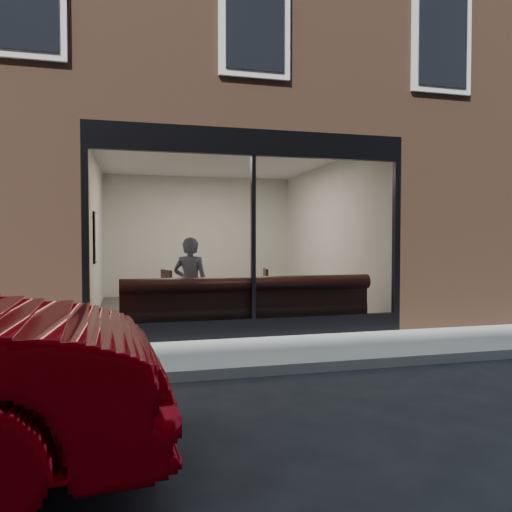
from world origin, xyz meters
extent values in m
plane|color=black|center=(0.00, 0.00, 0.00)|extent=(120.00, 120.00, 0.00)
cube|color=gray|center=(0.00, 1.00, 0.01)|extent=(40.00, 2.00, 0.01)
cube|color=gray|center=(0.00, -0.05, 0.06)|extent=(40.00, 0.10, 0.12)
cube|color=brown|center=(-3.75, 8.00, 1.60)|extent=(2.50, 12.00, 3.20)
cube|color=brown|center=(3.75, 8.00, 1.60)|extent=(2.50, 12.00, 3.20)
cube|color=brown|center=(0.00, 11.00, 1.60)|extent=(5.00, 6.00, 3.20)
plane|color=#2D2D30|center=(0.00, 5.00, 0.02)|extent=(6.00, 6.00, 0.00)
plane|color=white|center=(0.00, 5.00, 3.19)|extent=(6.00, 6.00, 0.00)
plane|color=silver|center=(0.00, 7.99, 1.60)|extent=(5.00, 0.00, 5.00)
plane|color=silver|center=(-2.49, 5.00, 1.60)|extent=(0.00, 6.00, 6.00)
plane|color=silver|center=(2.49, 5.00, 1.60)|extent=(0.00, 6.00, 6.00)
cube|color=black|center=(0.00, 2.05, 0.15)|extent=(5.00, 0.10, 0.30)
cube|color=black|center=(0.00, 2.05, 3.00)|extent=(5.00, 0.10, 0.40)
cube|color=black|center=(0.00, 2.05, 1.55)|extent=(0.06, 0.10, 2.50)
plane|color=white|center=(0.00, 2.02, 1.55)|extent=(4.80, 0.00, 4.80)
cube|color=#3C1A15|center=(0.00, 2.45, 0.23)|extent=(4.00, 0.55, 0.45)
imported|color=#8A9ABD|center=(-0.89, 2.68, 0.78)|extent=(0.67, 0.57, 1.56)
cube|color=black|center=(-1.04, 3.71, 0.74)|extent=(0.73, 0.73, 0.05)
cube|color=black|center=(0.97, 3.14, 0.74)|extent=(0.68, 0.68, 0.04)
cube|color=black|center=(-1.36, 3.96, 0.24)|extent=(0.58, 0.58, 0.04)
cube|color=black|center=(0.53, 3.95, 0.24)|extent=(0.51, 0.51, 0.04)
cube|color=white|center=(-2.45, 4.51, 1.55)|extent=(0.02, 0.68, 0.90)
camera|label=1|loc=(-1.87, -5.39, 1.53)|focal=35.00mm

